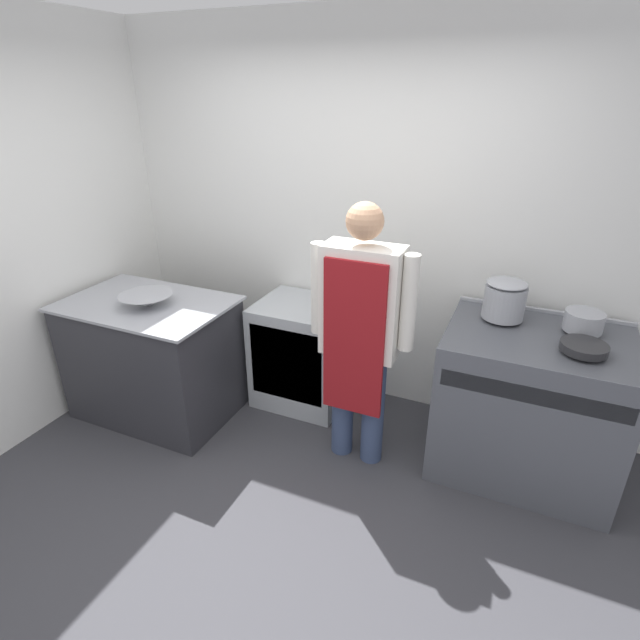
% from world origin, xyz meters
% --- Properties ---
extents(ground_plane, '(14.00, 14.00, 0.00)m').
position_xyz_m(ground_plane, '(0.00, 0.00, 0.00)').
color(ground_plane, '#38383D').
extents(wall_back, '(8.00, 0.05, 2.70)m').
position_xyz_m(wall_back, '(0.00, 1.66, 1.35)').
color(wall_back, white).
rests_on(wall_back, ground_plane).
extents(wall_left, '(0.05, 8.00, 2.70)m').
position_xyz_m(wall_left, '(-1.88, 1.00, 1.35)').
color(wall_left, white).
rests_on(wall_left, ground_plane).
extents(prep_counter, '(1.15, 0.76, 0.88)m').
position_xyz_m(prep_counter, '(-1.23, 0.76, 0.44)').
color(prep_counter, '#2D2D33').
rests_on(prep_counter, ground_plane).
extents(stove, '(1.04, 0.78, 0.95)m').
position_xyz_m(stove, '(1.28, 1.20, 0.47)').
color(stove, '#4C4F56').
rests_on(stove, ground_plane).
extents(fridge_unit, '(0.66, 0.57, 0.80)m').
position_xyz_m(fridge_unit, '(-0.30, 1.33, 0.40)').
color(fridge_unit, '#A8ADB2').
rests_on(fridge_unit, ground_plane).
extents(person_cook, '(0.64, 0.24, 1.67)m').
position_xyz_m(person_cook, '(0.30, 0.87, 0.95)').
color(person_cook, '#38476B').
rests_on(person_cook, ground_plane).
extents(mixing_bowl, '(0.36, 0.36, 0.08)m').
position_xyz_m(mixing_bowl, '(-1.17, 0.72, 0.92)').
color(mixing_bowl, '#9EA0A8').
rests_on(mixing_bowl, prep_counter).
extents(stock_pot, '(0.25, 0.25, 0.24)m').
position_xyz_m(stock_pot, '(1.05, 1.33, 1.07)').
color(stock_pot, '#9EA0A8').
rests_on(stock_pot, stove).
extents(saute_pan, '(0.24, 0.24, 0.04)m').
position_xyz_m(saute_pan, '(1.49, 1.06, 0.97)').
color(saute_pan, '#262628').
rests_on(saute_pan, stove).
extents(sauce_pot, '(0.21, 0.21, 0.11)m').
position_xyz_m(sauce_pot, '(1.49, 1.33, 1.00)').
color(sauce_pot, '#9EA0A8').
rests_on(sauce_pot, stove).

